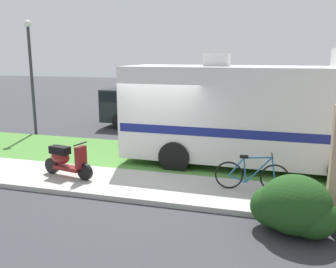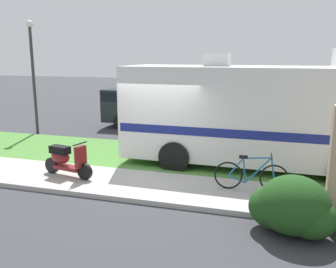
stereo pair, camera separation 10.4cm
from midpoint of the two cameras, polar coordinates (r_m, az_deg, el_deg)
ground_plane at (r=10.53m, az=-2.47°, el=-6.09°), size 80.00×80.00×0.00m
sidewalk at (r=9.44m, az=-4.83°, el=-7.93°), size 24.00×2.00×0.12m
grass_strip at (r=11.88m, az=-0.16°, el=-3.73°), size 24.00×3.40×0.08m
motorhome_rv at (r=10.95m, az=13.62°, el=3.18°), size 7.68×2.55×3.47m
scooter at (r=10.14m, az=-15.82°, el=-3.85°), size 1.58×0.60×0.97m
bicycle at (r=9.01m, az=12.47°, el=-6.21°), size 1.74×0.52×0.89m
pickup_truck_near at (r=16.93m, az=-2.89°, el=4.18°), size 5.55×2.18×1.75m
bush_by_porch at (r=7.33m, az=18.48°, el=-10.71°), size 1.58×1.18×1.12m
bottle_green at (r=9.12m, az=23.10°, el=-8.44°), size 0.06×0.06×0.28m
street_lamp_post at (r=16.27m, az=-20.62°, el=9.64°), size 0.28×0.28×4.64m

